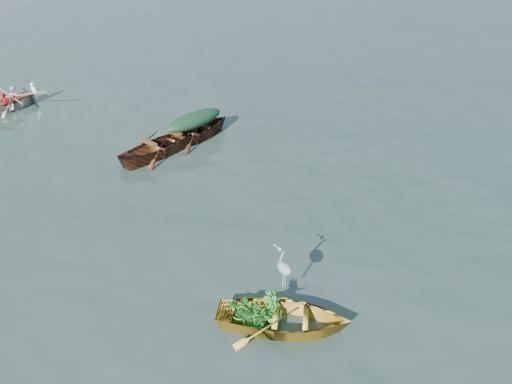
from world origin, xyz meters
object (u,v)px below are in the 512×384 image
at_px(yellow_dinghy, 283,328).
at_px(heron, 284,274).
at_px(green_tarp_boat, 196,140).
at_px(open_wooden_boat, 163,154).
at_px(rowed_boat, 12,109).

xyz_separation_m(yellow_dinghy, heron, (0.34, 0.43, 0.91)).
distance_m(green_tarp_boat, open_wooden_boat, 1.51).
distance_m(yellow_dinghy, heron, 1.07).
bearing_deg(green_tarp_boat, open_wooden_boat, 90.00).
distance_m(open_wooden_boat, rowed_boat, 7.91).
height_order(yellow_dinghy, heron, heron).
xyz_separation_m(green_tarp_boat, rowed_boat, (-4.48, 6.99, 0.00)).
relative_size(rowed_boat, heron, 4.06).
bearing_deg(yellow_dinghy, heron, 5.19).
bearing_deg(heron, open_wooden_boat, 34.00).
bearing_deg(heron, rowed_boat, 49.72).
bearing_deg(rowed_boat, heron, 159.19).
xyz_separation_m(open_wooden_boat, heron, (-1.38, -8.07, 0.91)).
height_order(open_wooden_boat, heron, heron).
bearing_deg(heron, yellow_dinghy, -174.81).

